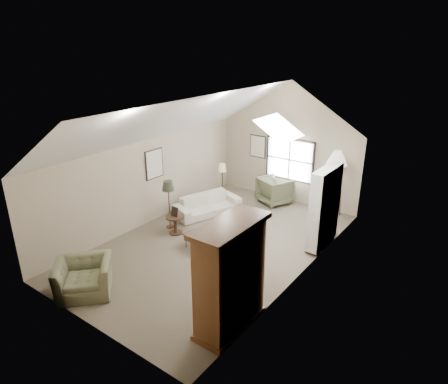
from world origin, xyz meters
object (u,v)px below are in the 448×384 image
Objects in this scene: armchair_far at (275,190)px; side_chair at (328,198)px; side_table at (175,225)px; sofa at (207,205)px; coffee_table at (198,243)px; armoire at (230,277)px; armchair_near at (84,277)px.

side_chair is at bearing -150.17° from armchair_far.
armchair_far is at bearing 72.07° from side_table.
armchair_far is 3.84m from side_table.
sofa is 2.65× the size of coffee_table.
armoire is 6.15m from side_chair.
sofa is at bearing -119.44° from side_chair.
armchair_near is 1.46× the size of coffee_table.
armchair_near is at bearing -162.70° from armoire.
sofa is 2.42m from armchair_far.
side_chair reaches higher than sofa.
armoire is 5.34m from sofa.
side_table is at bearing 95.73° from armchair_far.
armchair_near is 7.57m from side_chair.
side_chair is at bearing 52.40° from side_table.
armchair_far is at bearing 89.34° from coffee_table.
coffee_table is at bearing -128.06° from sofa.
sofa is 2.15× the size of armchair_far.
side_table is 4.85m from side_chair.
coffee_table is at bearing 113.00° from armchair_far.
sofa is 3.79m from side_chair.
sofa is at bearing 47.95° from armchair_near.
coffee_table is (1.23, -1.95, -0.11)m from sofa.
side_table is (-0.31, 3.26, -0.11)m from armchair_near.
side_chair is at bearing 95.11° from armoire.
side_table is 0.52× the size of side_chair.
armchair_near is (-3.19, -0.99, -0.72)m from armoire.
armoire is 2.24× the size of armchair_far.
sofa is at bearing 93.58° from side_table.
side_chair reaches higher than armchair_far.
armoire reaches higher than sofa.
armoire is at bearing -39.01° from coffee_table.
armoire is 2.76× the size of coffee_table.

